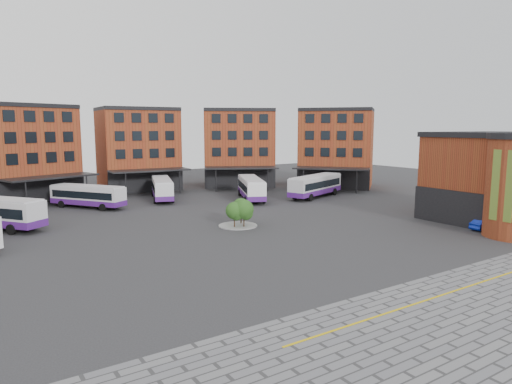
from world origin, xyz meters
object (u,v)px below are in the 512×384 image
bus_d (162,188)px  blue_car (484,224)px  tree_island (241,211)px  bus_e (251,188)px  bus_c (88,196)px  bus_f (315,185)px

bus_d → blue_car: 44.89m
tree_island → bus_e: (11.49, 15.69, 0.02)m
bus_c → bus_d: bearing=-28.1°
bus_d → blue_car: bearing=-43.1°
bus_f → bus_e: bearing=-130.2°
tree_island → bus_d: bus_d is taller
bus_c → bus_f: bus_f is taller
bus_d → bus_c: bearing=-155.0°
tree_island → bus_f: bus_f is taller
tree_island → bus_f: bearing=29.4°
bus_c → blue_car: 50.33m
bus_e → bus_f: 10.57m
bus_c → bus_e: bus_e is taller
blue_car → tree_island: bearing=54.9°
tree_island → bus_d: bearing=90.1°
bus_e → blue_car: (9.99, -31.76, -1.22)m
bus_f → bus_c: bearing=-127.0°
bus_e → blue_car: size_ratio=3.23×
tree_island → blue_car: bearing=-36.8°
bus_f → blue_car: bus_f is taller
bus_f → blue_car: 28.19m
bus_d → bus_f: size_ratio=0.94×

